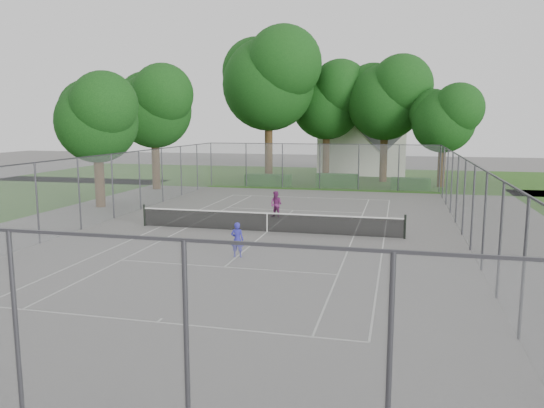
% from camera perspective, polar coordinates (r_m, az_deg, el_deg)
% --- Properties ---
extents(ground, '(120.00, 120.00, 0.00)m').
position_cam_1_polar(ground, '(25.35, -0.53, -3.02)').
color(ground, '#625F5D').
rests_on(ground, ground).
extents(grass_far, '(60.00, 20.00, 0.00)m').
position_cam_1_polar(grass_far, '(50.70, 6.63, 2.89)').
color(grass_far, '#264F16').
rests_on(grass_far, ground).
extents(court_markings, '(11.03, 23.83, 0.01)m').
position_cam_1_polar(court_markings, '(25.35, -0.53, -3.01)').
color(court_markings, beige).
rests_on(court_markings, ground).
extents(tennis_net, '(12.87, 0.10, 1.10)m').
position_cam_1_polar(tennis_net, '(25.25, -0.53, -1.88)').
color(tennis_net, black).
rests_on(tennis_net, ground).
extents(perimeter_fence, '(18.08, 34.08, 3.52)m').
position_cam_1_polar(perimeter_fence, '(25.05, -0.54, 1.04)').
color(perimeter_fence, '#38383D').
rests_on(perimeter_fence, ground).
extents(tree_far_left, '(9.18, 8.38, 13.20)m').
position_cam_1_polar(tree_far_left, '(46.90, -0.25, 13.57)').
color(tree_far_left, '#3C2815').
rests_on(tree_far_left, ground).
extents(tree_far_midleft, '(7.45, 6.81, 10.71)m').
position_cam_1_polar(tree_far_midleft, '(49.50, 6.03, 11.29)').
color(tree_far_midleft, '#3C2815').
rests_on(tree_far_midleft, ground).
extents(tree_far_midright, '(7.52, 6.86, 10.80)m').
position_cam_1_polar(tree_far_midright, '(47.38, 12.23, 11.33)').
color(tree_far_midright, '#3C2815').
rests_on(tree_far_midright, ground).
extents(tree_far_right, '(5.72, 5.22, 8.22)m').
position_cam_1_polar(tree_far_right, '(44.66, 18.10, 8.96)').
color(tree_far_right, '#3C2815').
rests_on(tree_far_right, ground).
extents(tree_side_back, '(6.62, 6.05, 9.52)m').
position_cam_1_polar(tree_side_back, '(42.16, -12.52, 10.45)').
color(tree_side_back, '#3C2815').
rests_on(tree_side_back, ground).
extents(tree_side_front, '(5.68, 5.19, 8.17)m').
position_cam_1_polar(tree_side_front, '(34.05, -18.33, 9.07)').
color(tree_side_front, '#3C2815').
rests_on(tree_side_front, ground).
extents(hedge_left, '(3.76, 1.13, 0.94)m').
position_cam_1_polar(hedge_left, '(43.50, -0.42, 2.59)').
color(hedge_left, '#1C4E19').
rests_on(hedge_left, ground).
extents(hedge_mid, '(3.39, 0.97, 1.07)m').
position_cam_1_polar(hedge_mid, '(43.02, 7.06, 2.53)').
color(hedge_mid, '#1C4E19').
rests_on(hedge_mid, ground).
extents(hedge_right, '(2.99, 1.10, 0.90)m').
position_cam_1_polar(hedge_right, '(42.54, 14.67, 2.13)').
color(hedge_right, '#1C4E19').
rests_on(hedge_right, ground).
extents(house, '(8.42, 6.53, 10.49)m').
position_cam_1_polar(house, '(54.68, 9.81, 7.68)').
color(house, silver).
rests_on(house, ground).
extents(girl_player, '(0.51, 0.35, 1.38)m').
position_cam_1_polar(girl_player, '(20.62, -3.76, -3.85)').
color(girl_player, '#2F2CA8').
rests_on(girl_player, ground).
extents(woman_player, '(0.86, 0.77, 1.45)m').
position_cam_1_polar(woman_player, '(29.08, 0.45, -0.03)').
color(woman_player, '#7C296C').
rests_on(woman_player, ground).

